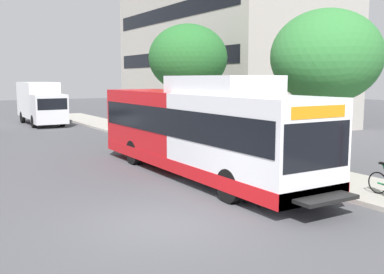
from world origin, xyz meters
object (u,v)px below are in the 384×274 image
object	(u,v)px
transit_bus	(199,130)
street_tree_near_stop	(326,57)
box_truck_background	(41,102)
street_tree_mid_block	(188,58)

from	to	relation	value
transit_bus	street_tree_near_stop	size ratio (longest dim) A/B	2.06
transit_bus	box_truck_background	world-z (taller)	transit_bus
box_truck_background	street_tree_near_stop	bearing A→B (deg)	-78.11
street_tree_near_stop	street_tree_mid_block	size ratio (longest dim) A/B	0.93
transit_bus	street_tree_mid_block	xyz separation A→B (m)	(4.31, 8.03, 2.97)
street_tree_near_stop	box_truck_background	bearing A→B (deg)	101.89
street_tree_near_stop	street_tree_mid_block	bearing A→B (deg)	90.17
street_tree_mid_block	box_truck_background	size ratio (longest dim) A/B	0.91
street_tree_near_stop	box_truck_background	distance (m)	24.52
box_truck_background	street_tree_mid_block	bearing A→B (deg)	-70.25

